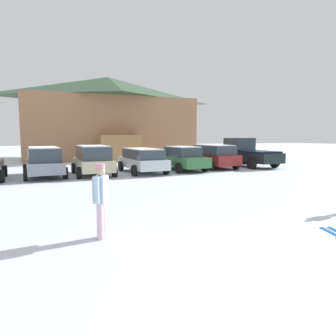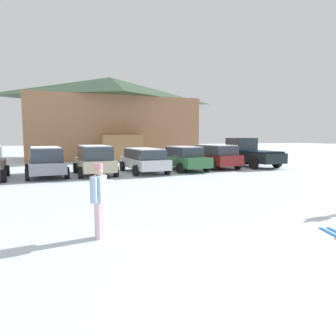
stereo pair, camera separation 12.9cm
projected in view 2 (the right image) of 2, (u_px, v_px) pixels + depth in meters
name	position (u px, v px, depth m)	size (l,w,h in m)	color
ski_lodge	(111.00, 118.00, 31.60)	(17.07, 11.44, 8.42)	#996B4A
parked_grey_wagon	(46.00, 161.00, 16.79)	(2.34, 4.71, 1.68)	gray
parked_beige_suv	(94.00, 159.00, 17.56)	(2.19, 4.34, 1.74)	#B3A98A
parked_silver_wagon	(144.00, 159.00, 18.66)	(2.30, 4.67, 1.52)	silver
parked_green_coupe	(183.00, 158.00, 19.98)	(2.37, 4.83, 1.61)	#32663A
parked_maroon_van	(216.00, 156.00, 21.29)	(2.26, 4.22, 1.68)	maroon
pickup_truck	(248.00, 153.00, 22.76)	(2.55, 5.53, 2.15)	black
skier_adult_in_blue_parka	(99.00, 196.00, 6.58)	(0.40, 0.56, 1.67)	beige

